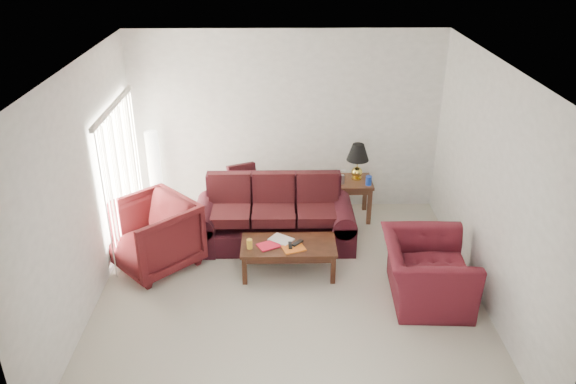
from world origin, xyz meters
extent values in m
plane|color=beige|center=(0.00, 0.00, 0.00)|extent=(5.00, 5.00, 0.00)
cube|color=silver|center=(-2.42, 1.30, 1.08)|extent=(0.10, 2.00, 2.16)
cube|color=black|center=(-0.71, 1.96, 0.76)|extent=(0.50, 0.38, 0.47)
cube|color=silver|center=(0.84, 1.92, 0.74)|extent=(0.16, 0.09, 0.15)
cylinder|color=#1A3DA9|center=(1.30, 1.88, 0.74)|extent=(0.12, 0.12, 0.15)
cube|color=silver|center=(0.90, 2.27, 0.75)|extent=(0.16, 0.19, 0.05)
imported|color=#451012|center=(-1.90, 0.64, 0.50)|extent=(1.52, 1.52, 0.99)
imported|color=#481019|center=(1.76, -0.19, 0.40)|extent=(1.15, 1.30, 0.81)
cube|color=red|center=(-0.27, 0.38, 0.47)|extent=(0.35, 0.32, 0.02)
cube|color=white|center=(-0.10, 0.54, 0.47)|extent=(0.39, 0.37, 0.02)
cube|color=#C75A17|center=(0.07, 0.31, 0.47)|extent=(0.35, 0.31, 0.02)
cube|color=black|center=(0.02, 0.35, 0.48)|extent=(0.06, 0.17, 0.02)
cube|color=black|center=(0.12, 0.41, 0.49)|extent=(0.17, 0.18, 0.02)
cylinder|color=gold|center=(-0.53, 0.33, 0.52)|extent=(0.09, 0.09, 0.13)
camera|label=1|loc=(-0.11, -6.19, 4.48)|focal=35.00mm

